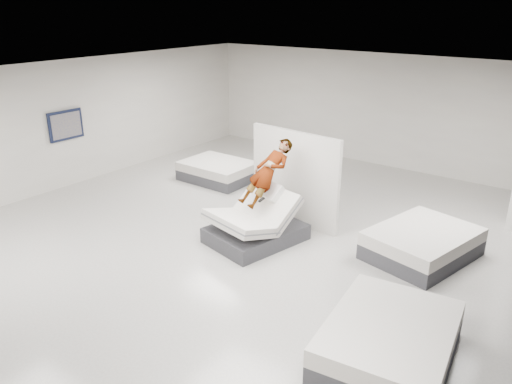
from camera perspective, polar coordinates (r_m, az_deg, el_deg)
room at (r=8.90m, az=-2.39°, el=1.74°), size 14.00×14.04×3.20m
hero_bed at (r=9.97m, az=-0.10°, el=-3.80°), size 1.69×2.03×1.14m
person at (r=9.87m, az=1.31°, el=0.88°), size 0.86×1.52×1.29m
remote at (r=9.56m, az=0.62°, el=-0.89°), size 0.08×0.15×0.08m
divider_panel at (r=10.64m, az=4.41°, el=1.63°), size 2.24×0.29×2.04m
flat_bed_right_far at (r=9.92m, az=18.46°, el=-5.61°), size 1.90×2.27×0.55m
flat_bed_right_near at (r=7.16m, az=14.96°, el=-16.22°), size 1.82×2.27×0.57m
flat_bed_left_far at (r=13.48m, az=-4.37°, el=2.41°), size 1.84×1.38×0.51m
wall_poster at (r=13.59m, az=-20.91°, el=7.14°), size 0.06×0.95×0.75m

